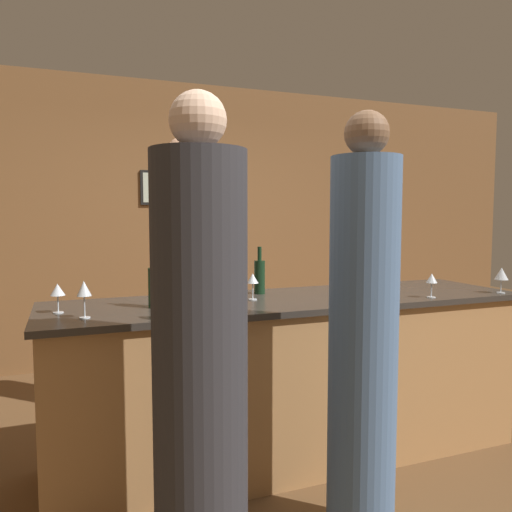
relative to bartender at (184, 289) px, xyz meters
The scene contains 17 objects.
ground_plane 1.32m from the bartender, 57.87° to the right, with size 14.00×14.00×0.00m, color brown.
back_wall 1.71m from the bartender, 73.02° to the left, with size 8.00×0.08×2.80m.
bar_counter 1.02m from the bartender, 57.87° to the right, with size 2.88×0.79×0.98m.
bartender is the anchor object (origin of this frame).
guest_0 1.64m from the bartender, 100.68° to the right, with size 0.37×0.37×1.95m.
guest_1 1.65m from the bartender, 73.83° to the right, with size 0.31×0.31×1.93m.
wine_bottle_0 0.88m from the bartender, 112.85° to the right, with size 0.08×0.08×0.30m.
wine_bottle_1 0.68m from the bartender, 57.25° to the right, with size 0.07×0.07×0.30m.
wine_bottle_2 0.64m from the bartender, 75.64° to the right, with size 0.08×0.08×0.31m.
wine_glass_0 2.11m from the bartender, 31.02° to the right, with size 0.08×0.08×0.16m.
wine_glass_1 0.81m from the bartender, 72.57° to the right, with size 0.07×0.07×0.16m.
wine_glass_2 1.18m from the bartender, 106.76° to the right, with size 0.08×0.08×0.16m.
wine_glass_3 1.32m from the bartender, 49.09° to the right, with size 0.07×0.07×0.16m.
wine_glass_4 1.67m from the bartender, 40.03° to the right, with size 0.07×0.07×0.15m.
wine_glass_5 1.14m from the bartender, 136.77° to the right, with size 0.07×0.07×0.15m.
wine_glass_6 1.20m from the bartender, 126.47° to the right, with size 0.07×0.07×0.18m.
wine_glass_7 1.15m from the bartender, 100.31° to the right, with size 0.08×0.08×0.17m.
Camera 1 is at (-1.27, -2.69, 1.48)m, focal length 35.00 mm.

